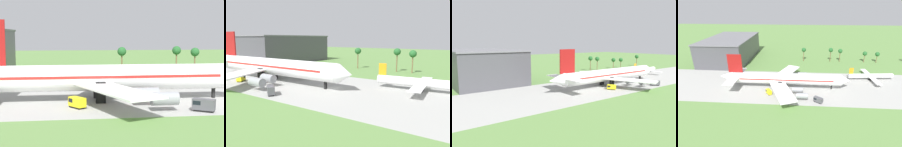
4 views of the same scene
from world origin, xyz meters
TOP-DOWN VIEW (x-y plane):
  - ground_plane at (0.00, 0.00)m, footprint 600.00×600.00m
  - taxiway_strip at (0.00, 0.00)m, footprint 320.00×44.00m
  - jet_airliner at (-29.60, -2.70)m, footprint 77.46×53.20m
  - regional_aircraft at (26.12, 12.45)m, footprint 29.45×26.58m
  - baggage_tug at (-37.39, -11.12)m, footprint 4.09×4.65m
  - fuel_truck at (-10.45, -18.17)m, footprint 5.06×4.31m
  - terminal_building at (-82.39, 51.46)m, footprint 36.72×61.20m
  - palm_tree_row at (24.09, 48.66)m, footprint 89.37×3.60m

SIDE VIEW (x-z plane):
  - ground_plane at x=0.00m, z-range 0.00..0.00m
  - taxiway_strip at x=0.00m, z-range 0.00..0.02m
  - baggage_tug at x=-37.39m, z-range 0.10..2.55m
  - fuel_truck at x=-10.45m, z-range 0.10..2.88m
  - regional_aircraft at x=26.12m, z-range -1.43..6.96m
  - jet_airliner at x=-29.60m, z-range -4.31..15.84m
  - palm_tree_row at x=24.09m, z-range 2.77..14.86m
  - terminal_building at x=-82.39m, z-range 0.02..19.08m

